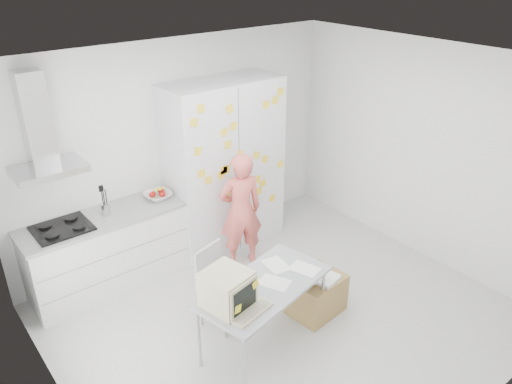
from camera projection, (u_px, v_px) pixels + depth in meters
floor at (282, 316)px, 5.45m from camera, size 4.50×4.00×0.02m
walls at (241, 182)px, 5.35m from camera, size 4.52×4.01×2.70m
ceiling at (289, 67)px, 4.25m from camera, size 4.50×4.00×0.02m
counter_run at (108, 250)px, 5.75m from camera, size 1.84×0.63×1.28m
range_hood at (39, 133)px, 4.94m from camera, size 0.70×0.48×1.01m
tall_cabinet at (224, 166)px, 6.38m from camera, size 1.50×0.68×2.20m
person at (241, 211)px, 6.04m from camera, size 0.62×0.50×1.49m
desk at (242, 290)px, 4.53m from camera, size 1.46×0.94×1.08m
chair at (217, 281)px, 5.16m from camera, size 0.49×0.49×0.89m
cardboard_box at (316, 294)px, 5.41m from camera, size 0.60×0.50×0.49m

